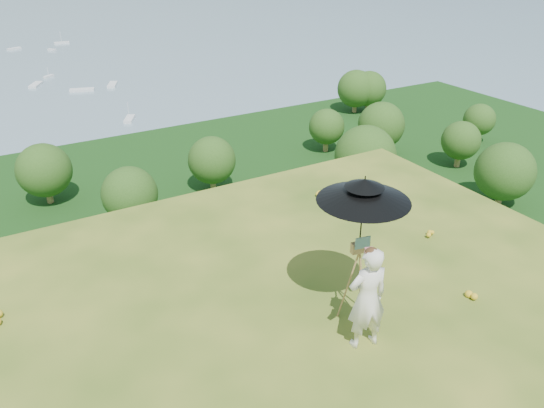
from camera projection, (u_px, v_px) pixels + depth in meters
forest_slope at (75, 376)px, 45.96m from camera, size 140.00×56.00×22.00m
shoreline_tier at (26, 240)px, 79.96m from camera, size 170.00×28.00×8.00m
slope_trees at (43, 237)px, 39.60m from camera, size 110.00×50.00×6.00m
harbor_town at (17, 202)px, 77.01m from camera, size 110.00×22.00×5.00m
painter at (367, 298)px, 7.14m from camera, size 0.63×0.47×1.58m
field_easel at (357, 277)px, 7.72m from camera, size 0.63×0.63×1.42m
sun_umbrella at (362, 214)px, 7.27m from camera, size 1.64×1.64×1.14m
painter_cap at (372, 251)px, 6.80m from camera, size 0.25×0.27×0.10m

